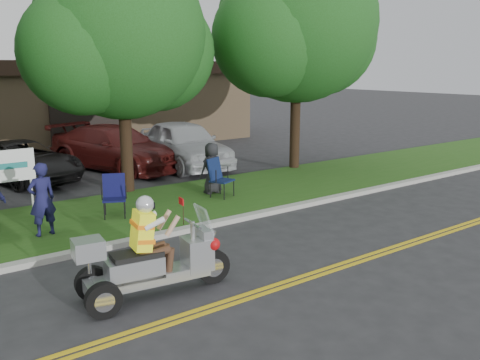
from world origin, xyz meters
TOP-DOWN VIEW (x-y plane):
  - ground at (0.00, 0.00)m, footprint 120.00×120.00m
  - centerline_near at (0.00, -0.58)m, footprint 60.00×0.10m
  - centerline_far at (0.00, -0.42)m, footprint 60.00×0.10m
  - curb at (0.00, 3.05)m, footprint 60.00×0.25m
  - grass_verge at (0.00, 5.20)m, footprint 60.00×4.00m
  - commercial_building at (2.00, 18.98)m, footprint 18.00×8.20m
  - tree_mid at (0.55, 7.23)m, footprint 5.88×4.80m
  - tree_right at (7.06, 7.03)m, footprint 6.86×5.60m
  - business_sign at (-2.90, 6.60)m, footprint 1.25×0.06m
  - trike_scooter at (-2.09, 0.46)m, footprint 2.68×0.97m
  - lawn_chair_a at (-0.85, 4.96)m, footprint 0.74×0.75m
  - lawn_chair_b at (2.32, 5.04)m, footprint 0.77×0.78m
  - spectator_adult_left at (-2.71, 4.46)m, footprint 0.64×0.47m
  - spectator_chair_b at (2.38, 5.47)m, footprint 0.76×0.51m
  - parked_car_mid at (-1.62, 10.97)m, footprint 3.64×5.26m
  - parked_car_right at (1.69, 10.99)m, footprint 4.09×6.01m
  - parked_car_far_right at (4.00, 9.93)m, footprint 2.45×5.33m

SIDE VIEW (x-z plane):
  - ground at x=0.00m, z-range 0.00..0.00m
  - centerline_near at x=0.00m, z-range 0.00..0.01m
  - centerline_far at x=0.00m, z-range 0.00..0.01m
  - grass_verge at x=0.00m, z-range 0.01..0.11m
  - curb at x=0.00m, z-range 0.00..0.12m
  - trike_scooter at x=-2.09m, z-range -0.26..1.49m
  - parked_car_mid at x=-1.62m, z-range 0.00..1.33m
  - lawn_chair_a at x=-0.85m, z-range 0.17..1.22m
  - lawn_chair_b at x=2.32m, z-range 0.17..1.28m
  - parked_car_right at x=1.69m, z-range 0.00..1.62m
  - spectator_chair_b at x=2.38m, z-range 0.10..1.60m
  - parked_car_far_right at x=4.00m, z-range 0.00..1.77m
  - spectator_adult_left at x=-2.71m, z-range 0.10..1.74m
  - business_sign at x=-2.90m, z-range 0.38..2.13m
  - commercial_building at x=2.00m, z-range 0.01..4.01m
  - tree_mid at x=0.55m, z-range 0.91..7.96m
  - tree_right at x=7.06m, z-range 0.99..9.06m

